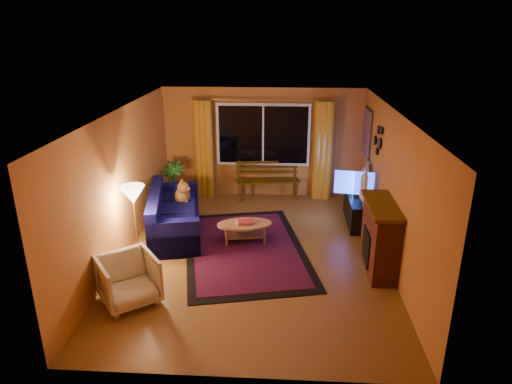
# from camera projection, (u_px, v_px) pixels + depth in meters

# --- Properties ---
(floor) EXTENTS (4.50, 6.00, 0.02)m
(floor) POSITION_uv_depth(u_px,v_px,m) (255.00, 254.00, 8.02)
(floor) COLOR brown
(floor) RESTS_ON ground
(ceiling) EXTENTS (4.50, 6.00, 0.02)m
(ceiling) POSITION_uv_depth(u_px,v_px,m) (255.00, 111.00, 7.15)
(ceiling) COLOR white
(ceiling) RESTS_ON ground
(wall_back) EXTENTS (4.50, 0.02, 2.50)m
(wall_back) POSITION_uv_depth(u_px,v_px,m) (263.00, 143.00, 10.41)
(wall_back) COLOR #C47632
(wall_back) RESTS_ON ground
(wall_left) EXTENTS (0.02, 6.00, 2.50)m
(wall_left) POSITION_uv_depth(u_px,v_px,m) (122.00, 184.00, 7.72)
(wall_left) COLOR #C47632
(wall_left) RESTS_ON ground
(wall_right) EXTENTS (0.02, 6.00, 2.50)m
(wall_right) POSITION_uv_depth(u_px,v_px,m) (393.00, 190.00, 7.46)
(wall_right) COLOR #C47632
(wall_right) RESTS_ON ground
(window) EXTENTS (2.00, 0.02, 1.30)m
(window) POSITION_uv_depth(u_px,v_px,m) (263.00, 135.00, 10.28)
(window) COLOR black
(window) RESTS_ON wall_back
(curtain_rod) EXTENTS (3.20, 0.03, 0.03)m
(curtain_rod) POSITION_uv_depth(u_px,v_px,m) (263.00, 100.00, 9.96)
(curtain_rod) COLOR #BF8C3F
(curtain_rod) RESTS_ON wall_back
(curtain_left) EXTENTS (0.36, 0.36, 2.24)m
(curtain_left) POSITION_uv_depth(u_px,v_px,m) (204.00, 149.00, 10.41)
(curtain_left) COLOR orange
(curtain_left) RESTS_ON ground
(curtain_right) EXTENTS (0.36, 0.36, 2.24)m
(curtain_right) POSITION_uv_depth(u_px,v_px,m) (323.00, 151.00, 10.25)
(curtain_right) COLOR orange
(curtain_right) RESTS_ON ground
(bench) EXTENTS (1.49, 0.63, 0.43)m
(bench) POSITION_uv_depth(u_px,v_px,m) (268.00, 189.00, 10.51)
(bench) COLOR #412B06
(bench) RESTS_ON ground
(potted_plant) EXTENTS (0.67, 0.67, 0.98)m
(potted_plant) POSITION_uv_depth(u_px,v_px,m) (173.00, 183.00, 10.10)
(potted_plant) COLOR #235B1E
(potted_plant) RESTS_ON ground
(sofa) EXTENTS (1.30, 2.25, 0.86)m
(sofa) POSITION_uv_depth(u_px,v_px,m) (175.00, 213.00, 8.66)
(sofa) COLOR #0A0946
(sofa) RESTS_ON ground
(dog) EXTENTS (0.44, 0.53, 0.50)m
(dog) POSITION_uv_depth(u_px,v_px,m) (182.00, 192.00, 9.02)
(dog) COLOR #99602A
(dog) RESTS_ON sofa
(armchair) EXTENTS (1.04, 1.03, 0.78)m
(armchair) POSITION_uv_depth(u_px,v_px,m) (128.00, 278.00, 6.51)
(armchair) COLOR beige
(armchair) RESTS_ON ground
(floor_lamp) EXTENTS (0.29, 0.29, 1.35)m
(floor_lamp) POSITION_uv_depth(u_px,v_px,m) (136.00, 226.00, 7.52)
(floor_lamp) COLOR #BF8C3F
(floor_lamp) RESTS_ON ground
(rug) EXTENTS (2.72, 3.65, 0.02)m
(rug) POSITION_uv_depth(u_px,v_px,m) (245.00, 248.00, 8.19)
(rug) COLOR #610315
(rug) RESTS_ON ground
(coffee_table) EXTENTS (1.17, 1.17, 0.37)m
(coffee_table) POSITION_uv_depth(u_px,v_px,m) (245.00, 232.00, 8.42)
(coffee_table) COLOR #B77B52
(coffee_table) RESTS_ON ground
(tv_console) EXTENTS (0.46, 1.33, 0.55)m
(tv_console) POSITION_uv_depth(u_px,v_px,m) (358.00, 210.00, 9.20)
(tv_console) COLOR black
(tv_console) RESTS_ON ground
(television) EXTENTS (0.32, 1.04, 0.59)m
(television) POSITION_uv_depth(u_px,v_px,m) (361.00, 183.00, 9.00)
(television) COLOR black
(television) RESTS_ON tv_console
(fireplace) EXTENTS (0.40, 1.20, 1.10)m
(fireplace) POSITION_uv_depth(u_px,v_px,m) (380.00, 239.00, 7.34)
(fireplace) COLOR maroon
(fireplace) RESTS_ON ground
(mirror_cluster) EXTENTS (0.06, 0.60, 0.56)m
(mirror_cluster) POSITION_uv_depth(u_px,v_px,m) (377.00, 138.00, 8.49)
(mirror_cluster) COLOR black
(mirror_cluster) RESTS_ON wall_right
(painting) EXTENTS (0.04, 0.76, 0.96)m
(painting) POSITION_uv_depth(u_px,v_px,m) (367.00, 132.00, 9.62)
(painting) COLOR #D4511C
(painting) RESTS_ON wall_right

